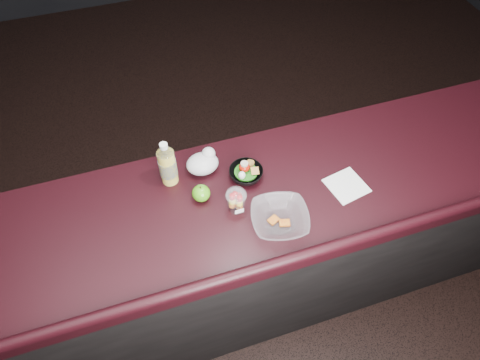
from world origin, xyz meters
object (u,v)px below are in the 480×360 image
Objects in this scene: fruit_cup at (236,200)px; lemonade_bottle at (168,166)px; green_apple at (201,193)px; takeout_bowl at (280,219)px; snack_bowl at (246,173)px.

lemonade_bottle is at bearing 134.03° from fruit_cup.
takeout_bowl is (0.28, -0.22, -0.01)m from green_apple.
takeout_bowl is at bearing -38.87° from fruit_cup.
takeout_bowl is (0.38, -0.36, -0.07)m from lemonade_bottle.
green_apple is 0.53× the size of snack_bowl.
lemonade_bottle is 0.34m from fruit_cup.
fruit_cup is at bearing -45.97° from lemonade_bottle.
snack_bowl reaches higher than takeout_bowl.
lemonade_bottle reaches higher than fruit_cup.
fruit_cup is 0.20m from takeout_bowl.
fruit_cup reaches higher than green_apple.
snack_bowl is (0.22, 0.05, -0.01)m from green_apple.
fruit_cup is at bearing 141.13° from takeout_bowl.
green_apple is 0.23m from snack_bowl.
green_apple is at bearing 141.33° from fruit_cup.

